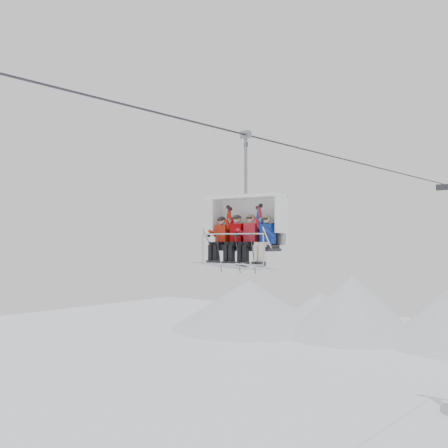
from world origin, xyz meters
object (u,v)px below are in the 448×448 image
Objects in this scene: chairlift_carrier at (248,222)px; skier_center_right at (249,238)px; skier_center_left at (236,238)px; skier_far_right at (265,238)px; skier_far_left at (220,238)px.

chairlift_carrier is 0.62m from skier_center_right.
skier_center_left is 1.07m from skier_far_right.
skier_center_right is 1.00× the size of skier_far_right.
skier_center_left is at bearing -128.88° from chairlift_carrier.
chairlift_carrier reaches higher than skier_center_left.
skier_far_left is 1.00× the size of skier_center_right.
skier_center_left reaches higher than skier_far_right.
skier_center_left is 0.51m from skier_center_right.
skier_far_left is at bearing -179.44° from skier_center_left.
skier_far_right is (0.57, -0.01, -0.02)m from skier_center_right.
skier_far_left is at bearing -179.70° from skier_center_right.
skier_center_left is (0.59, 0.01, 0.02)m from skier_far_left.
chairlift_carrier reaches higher than skier_center_right.
skier_center_left is (-0.24, -0.30, -0.47)m from chairlift_carrier.
skier_far_left is (-0.83, -0.31, -0.49)m from chairlift_carrier.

